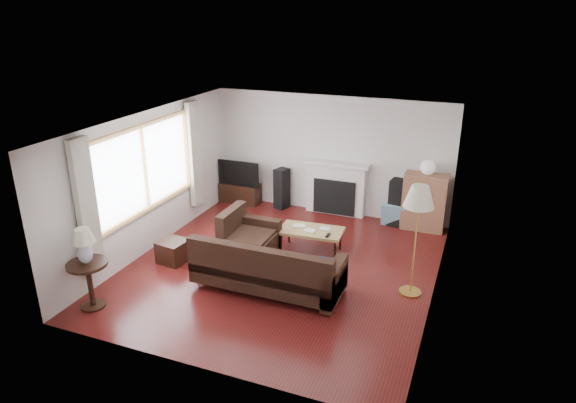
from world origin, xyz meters
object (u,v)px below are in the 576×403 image
at_px(sectional_sofa, 268,266).
at_px(coffee_table, 311,240).
at_px(bookshelf, 424,202).
at_px(floor_lamp, 415,241).
at_px(side_table, 90,285).
at_px(tv_stand, 240,193).

xyz_separation_m(sectional_sofa, coffee_table, (0.20, 1.49, -0.19)).
distance_m(bookshelf, floor_lamp, 2.57).
height_order(bookshelf, floor_lamp, floor_lamp).
xyz_separation_m(floor_lamp, side_table, (-4.32, -2.11, -0.52)).
bearing_deg(sectional_sofa, tv_stand, 122.97).
distance_m(tv_stand, coffee_table, 2.87).
relative_size(bookshelf, floor_lamp, 0.64).
height_order(coffee_table, floor_lamp, floor_lamp).
relative_size(tv_stand, sectional_sofa, 0.36).
relative_size(floor_lamp, side_table, 2.43).
xyz_separation_m(bookshelf, floor_lamp, (0.17, -2.55, 0.32)).
height_order(tv_stand, sectional_sofa, sectional_sofa).
height_order(sectional_sofa, side_table, sectional_sofa).
xyz_separation_m(bookshelf, side_table, (-4.14, -4.66, -0.20)).
distance_m(coffee_table, floor_lamp, 2.16).
height_order(tv_stand, floor_lamp, floor_lamp).
height_order(tv_stand, coffee_table, tv_stand).
bearing_deg(sectional_sofa, side_table, -147.54).
xyz_separation_m(tv_stand, bookshelf, (4.02, 0.02, 0.34)).
bearing_deg(bookshelf, side_table, -131.66).
height_order(tv_stand, bookshelf, bookshelf).
bearing_deg(floor_lamp, coffee_table, 157.54).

